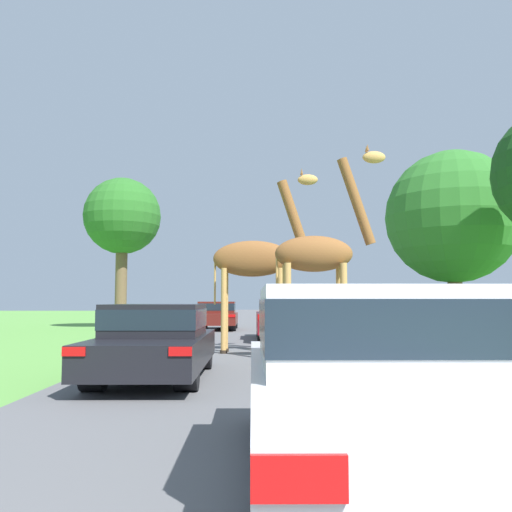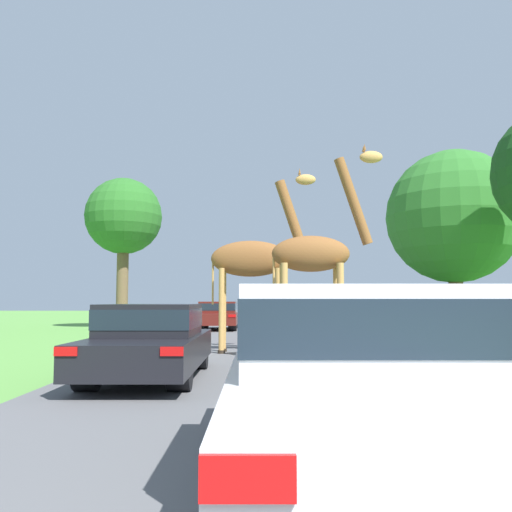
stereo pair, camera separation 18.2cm
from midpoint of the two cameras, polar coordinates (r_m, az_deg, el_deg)
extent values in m
cube|color=#5B5B5E|center=(30.55, 1.46, -7.40)|extent=(8.09, 120.00, 0.00)
cylinder|color=tan|center=(15.12, 2.91, -5.72)|extent=(0.15, 0.15, 2.29)
cylinder|color=#2D2319|center=(15.18, 2.93, -9.88)|extent=(0.20, 0.20, 0.09)
cylinder|color=tan|center=(14.59, 2.93, -5.76)|extent=(0.15, 0.15, 2.29)
cylinder|color=#2D2319|center=(14.65, 2.94, -10.07)|extent=(0.20, 0.20, 0.09)
cylinder|color=tan|center=(15.18, -2.87, -5.72)|extent=(0.15, 0.15, 2.29)
cylinder|color=#2D2319|center=(15.24, -2.89, -9.86)|extent=(0.20, 0.20, 0.09)
cylinder|color=tan|center=(14.65, -3.06, -5.75)|extent=(0.15, 0.15, 2.29)
cylinder|color=#2D2319|center=(14.71, -3.08, -10.04)|extent=(0.20, 0.20, 0.09)
ellipsoid|color=brown|center=(14.91, -0.03, -0.28)|extent=(2.20, 0.71, 0.99)
cylinder|color=brown|center=(15.05, 4.25, 4.35)|extent=(0.89, 0.32, 1.97)
ellipsoid|color=tan|center=(15.26, 5.81, 8.01)|extent=(0.57, 0.26, 0.30)
cylinder|color=tan|center=(14.95, -3.99, -2.70)|extent=(0.05, 0.05, 1.26)
cone|color=brown|center=(15.36, 5.16, 8.79)|extent=(0.07, 0.07, 0.16)
cone|color=brown|center=(15.23, 5.18, 8.91)|extent=(0.07, 0.07, 0.16)
cylinder|color=tan|center=(13.37, 9.12, -5.80)|extent=(0.16, 0.16, 2.29)
cylinder|color=#2D2319|center=(13.43, 9.18, -10.47)|extent=(0.21, 0.21, 0.10)
cylinder|color=tan|center=(12.77, 9.56, -5.84)|extent=(0.16, 0.16, 2.29)
cylinder|color=#2D2319|center=(12.84, 9.63, -10.74)|extent=(0.21, 0.21, 0.10)
cylinder|color=tan|center=(13.22, 3.48, -5.86)|extent=(0.16, 0.16, 2.29)
cylinder|color=#2D2319|center=(13.29, 3.51, -10.59)|extent=(0.21, 0.21, 0.10)
cylinder|color=tan|center=(12.62, 3.66, -5.91)|extent=(0.16, 0.16, 2.29)
cylinder|color=#2D2319|center=(12.69, 3.68, -10.86)|extent=(0.21, 0.21, 0.10)
ellipsoid|color=brown|center=(13.03, 6.41, 0.24)|extent=(1.87, 0.72, 0.87)
cylinder|color=brown|center=(13.36, 10.82, 5.71)|extent=(0.91, 0.25, 2.16)
ellipsoid|color=tan|center=(13.69, 12.62, 10.15)|extent=(0.56, 0.24, 0.30)
cylinder|color=tan|center=(12.92, 2.52, -2.54)|extent=(0.06, 0.06, 1.26)
cone|color=brown|center=(13.77, 11.85, 11.03)|extent=(0.07, 0.07, 0.16)
cone|color=brown|center=(13.65, 11.97, 11.18)|extent=(0.07, 0.07, 0.16)
cube|color=silver|center=(4.34, 11.03, -15.27)|extent=(1.76, 4.76, 0.63)
cube|color=silver|center=(4.27, 10.90, -7.25)|extent=(1.58, 2.14, 0.58)
cube|color=#19232D|center=(4.27, 10.89, -6.86)|extent=(1.60, 2.16, 0.35)
cube|color=red|center=(1.89, 2.32, -22.36)|extent=(0.32, 0.03, 0.15)
cylinder|color=black|center=(5.72, 1.08, -15.48)|extent=(0.35, 0.66, 0.66)
cylinder|color=black|center=(5.91, 15.32, -14.97)|extent=(0.35, 0.66, 0.66)
cube|color=#561914|center=(26.91, -3.61, -6.59)|extent=(1.94, 4.23, 0.53)
cube|color=#561914|center=(26.90, -3.60, -5.42)|extent=(1.75, 1.90, 0.57)
cube|color=#19232D|center=(26.90, -3.60, -5.36)|extent=(1.77, 1.92, 0.34)
cube|color=red|center=(24.86, -5.78, -6.29)|extent=(0.35, 0.03, 0.13)
cube|color=red|center=(24.75, -2.08, -6.32)|extent=(0.35, 0.03, 0.13)
cylinder|color=black|center=(28.25, -5.02, -6.93)|extent=(0.39, 0.66, 0.66)
cylinder|color=black|center=(28.15, -1.85, -6.95)|extent=(0.39, 0.66, 0.66)
cylinder|color=black|center=(25.72, -5.54, -7.14)|extent=(0.39, 0.66, 0.66)
cylinder|color=black|center=(25.61, -2.05, -7.17)|extent=(0.39, 0.66, 0.66)
cube|color=maroon|center=(20.03, 3.31, -6.95)|extent=(1.92, 4.75, 0.68)
cube|color=maroon|center=(20.01, 3.31, -5.28)|extent=(1.73, 2.14, 0.49)
cube|color=#19232D|center=(20.01, 3.31, -5.21)|extent=(1.75, 2.16, 0.29)
cube|color=red|center=(17.61, 1.16, -6.47)|extent=(0.35, 0.03, 0.16)
cube|color=red|center=(17.71, 6.29, -6.43)|extent=(0.35, 0.03, 0.16)
cylinder|color=black|center=(21.44, 1.04, -7.59)|extent=(0.38, 0.69, 0.69)
cylinder|color=black|center=(21.51, 5.17, -7.57)|extent=(0.38, 0.69, 0.69)
cylinder|color=black|center=(18.59, 1.17, -8.02)|extent=(0.38, 0.69, 0.69)
cylinder|color=black|center=(18.68, 5.93, -7.98)|extent=(0.38, 0.69, 0.69)
cube|color=black|center=(10.15, -10.26, -9.72)|extent=(1.81, 4.63, 0.53)
cube|color=black|center=(10.11, -10.22, -6.62)|extent=(1.62, 2.09, 0.57)
cube|color=#19232D|center=(10.11, -10.21, -6.46)|extent=(1.64, 2.11, 0.34)
cube|color=red|center=(8.06, -18.56, -9.49)|extent=(0.32, 0.03, 0.13)
cube|color=red|center=(7.72, -7.94, -9.92)|extent=(0.32, 0.03, 0.13)
cylinder|color=black|center=(11.67, -12.56, -10.13)|extent=(0.36, 0.57, 0.57)
cylinder|color=black|center=(11.44, -5.37, -10.33)|extent=(0.36, 0.57, 0.57)
cylinder|color=black|center=(8.99, -16.56, -11.68)|extent=(0.36, 0.57, 0.57)
cylinder|color=black|center=(8.69, -7.20, -12.08)|extent=(0.36, 0.57, 0.57)
cylinder|color=brown|center=(29.27, -13.48, -2.21)|extent=(0.61, 0.61, 5.29)
sphere|color=#286623|center=(29.59, -13.36, 4.10)|extent=(4.03, 4.03, 4.03)
cylinder|color=brown|center=(25.29, 20.72, -2.82)|extent=(0.61, 0.61, 4.25)
sphere|color=#2D7028|center=(25.55, 20.52, 3.93)|extent=(5.88, 5.88, 5.88)
camera|label=1|loc=(0.09, -89.65, -0.03)|focal=38.00mm
camera|label=2|loc=(0.09, 90.35, 0.03)|focal=38.00mm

